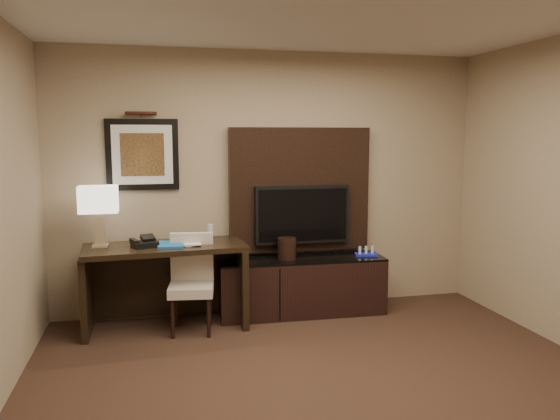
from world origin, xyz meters
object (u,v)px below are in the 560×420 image
object	(u,v)px
tv	(302,214)
ice_bucket	(287,248)
desk	(166,286)
desk_phone	(145,241)
desk_chair	(191,288)
water_bottle	(210,233)
table_lamp	(99,217)
credenza	(302,286)
minibar_tray	(366,252)

from	to	relation	value
tv	ice_bucket	distance (m)	0.40
desk	desk_phone	distance (m)	0.50
desk_chair	water_bottle	size ratio (longest dim) A/B	4.95
tv	water_bottle	xyz separation A→B (m)	(-0.98, -0.16, -0.13)
water_bottle	ice_bucket	world-z (taller)	water_bottle
desk_phone	desk	bearing A→B (deg)	-6.17
table_lamp	desk_phone	bearing A→B (deg)	-14.69
credenza	table_lamp	xyz separation A→B (m)	(-1.96, -0.03, 0.79)
desk_chair	water_bottle	world-z (taller)	water_bottle
table_lamp	ice_bucket	bearing A→B (deg)	1.19
desk	table_lamp	size ratio (longest dim) A/B	2.72
tv	desk	bearing A→B (deg)	-170.37
credenza	desk_phone	world-z (taller)	desk_phone
desk	tv	world-z (taller)	tv
credenza	table_lamp	bearing A→B (deg)	-177.30
credenza	ice_bucket	xyz separation A→B (m)	(-0.16, 0.01, 0.40)
desk	water_bottle	distance (m)	0.66
desk	desk_chair	xyz separation A→B (m)	(0.23, -0.19, 0.02)
desk	water_bottle	world-z (taller)	water_bottle
ice_bucket	minibar_tray	size ratio (longest dim) A/B	0.95
desk	minibar_tray	distance (m)	2.08
desk_phone	minibar_tray	distance (m)	2.27
minibar_tray	ice_bucket	bearing A→B (deg)	177.66
desk	desk_chair	world-z (taller)	desk_chair
desk	water_bottle	bearing A→B (deg)	6.60
credenza	tv	world-z (taller)	tv
tv	ice_bucket	world-z (taller)	tv
desk	table_lamp	distance (m)	0.90
tv	ice_bucket	size ratio (longest dim) A/B	4.61
tv	desk_phone	size ratio (longest dim) A/B	4.63
credenza	desk_phone	bearing A→B (deg)	-173.18
tv	water_bottle	size ratio (longest dim) A/B	5.83
table_lamp	ice_bucket	size ratio (longest dim) A/B	2.56
desk_phone	table_lamp	bearing A→B (deg)	146.53
desk_phone	water_bottle	size ratio (longest dim) A/B	1.26
desk_phone	ice_bucket	bearing A→B (deg)	-12.93
table_lamp	desk_phone	distance (m)	0.47
table_lamp	ice_bucket	world-z (taller)	table_lamp
desk_chair	ice_bucket	xyz separation A→B (m)	(0.99, 0.29, 0.27)
desk_chair	minibar_tray	distance (m)	1.87
tv	minibar_tray	distance (m)	0.78
desk_phone	desk_chair	bearing A→B (deg)	-38.03
desk	tv	size ratio (longest dim) A/B	1.51
desk_phone	minibar_tray	bearing A→B (deg)	-16.01
ice_bucket	minibar_tray	distance (m)	0.85
desk_phone	water_bottle	world-z (taller)	water_bottle
desk_phone	ice_bucket	xyz separation A→B (m)	(1.40, 0.14, -0.17)
desk	tv	bearing A→B (deg)	6.09
desk	desk_chair	size ratio (longest dim) A/B	1.77
credenza	ice_bucket	distance (m)	0.43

